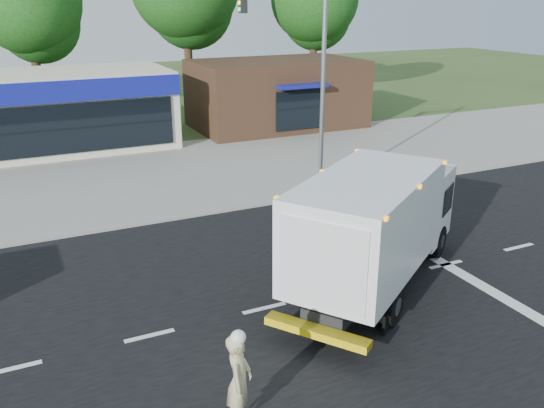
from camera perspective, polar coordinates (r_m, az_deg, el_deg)
name	(u,v)px	position (r m, az deg, el deg)	size (l,w,h in m)	color
ground	(362,285)	(16.42, 8.89, -7.95)	(120.00, 120.00, 0.00)	#385123
road_asphalt	(362,285)	(16.42, 8.89, -7.94)	(60.00, 14.00, 0.02)	black
sidewalk	(247,196)	(23.04, -2.48, 0.75)	(60.00, 2.40, 0.12)	gray
parking_apron	(201,162)	(28.26, -7.09, 4.13)	(60.00, 9.00, 0.02)	gray
lane_markings	(432,296)	(16.24, 15.59, -8.76)	(55.20, 7.00, 0.01)	silver
ems_box_truck	(377,221)	(15.57, 10.38, -1.66)	(7.68, 6.37, 3.42)	black
emergency_worker	(239,380)	(11.01, -3.27, -17.02)	(0.76, 0.84, 2.04)	tan
brown_storefront	(277,94)	(35.84, 0.47, 10.88)	(10.00, 6.70, 4.00)	#382316
traffic_signal_pole	(309,71)	(22.42, 3.64, 12.98)	(3.51, 0.25, 8.00)	gray
background_trees	(113,0)	(40.76, -15.50, 18.89)	(36.77, 7.39, 12.10)	#332114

